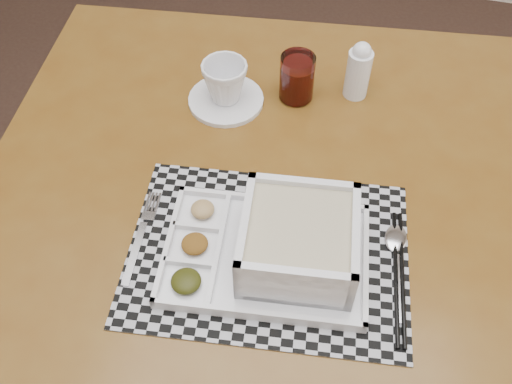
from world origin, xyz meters
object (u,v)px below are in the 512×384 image
at_px(dining_table, 270,226).
at_px(creamer_bottle, 358,70).
at_px(juice_glass, 297,79).
at_px(cup, 225,82).
at_px(serving_tray, 287,246).

xyz_separation_m(dining_table, creamer_bottle, (0.10, 0.31, 0.14)).
bearing_deg(juice_glass, cup, -158.81).
distance_m(juice_glass, creamer_bottle, 0.12).
distance_m(dining_table, serving_tray, 0.17).
bearing_deg(cup, creamer_bottle, 28.84).
height_order(cup, creamer_bottle, creamer_bottle).
relative_size(cup, creamer_bottle, 0.72).
bearing_deg(creamer_bottle, juice_glass, -160.67).
height_order(juice_glass, creamer_bottle, creamer_bottle).
bearing_deg(juice_glass, creamer_bottle, 19.33).
height_order(serving_tray, juice_glass, serving_tray).
bearing_deg(serving_tray, creamer_bottle, 83.97).
bearing_deg(juice_glass, dining_table, -86.53).
height_order(dining_table, creamer_bottle, creamer_bottle).
xyz_separation_m(dining_table, serving_tray, (0.05, -0.11, 0.12)).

